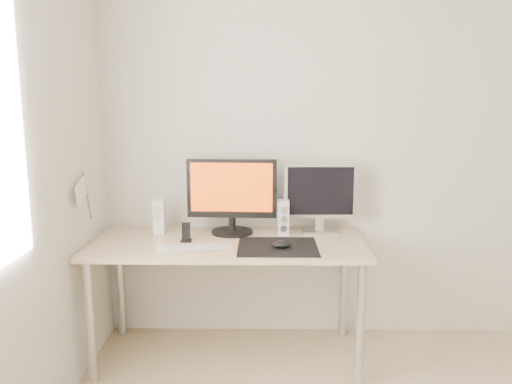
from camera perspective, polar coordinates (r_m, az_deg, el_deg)
name	(u,v)px	position (r m, az deg, el deg)	size (l,w,h in m)	color
wall_back	(376,148)	(3.30, 13.52, 4.95)	(3.50, 3.50, 0.00)	silver
mousepad	(278,247)	(2.84, 2.50, -6.26)	(0.45, 0.40, 0.00)	black
mouse	(281,245)	(2.81, 2.93, -6.02)	(0.11, 0.07, 0.04)	black
desk	(228,254)	(2.98, -3.23, -7.07)	(1.60, 0.70, 0.73)	#D1B587
main_monitor	(232,193)	(3.07, -2.78, -0.17)	(0.55, 0.27, 0.47)	black
second_monitor	(320,194)	(3.13, 7.33, -0.27)	(0.45, 0.16, 0.43)	#B9B9BC
speaker_left	(159,217)	(3.14, -10.98, -2.83)	(0.07, 0.08, 0.22)	white
speaker_right	(283,218)	(3.08, 3.14, -2.93)	(0.07, 0.08, 0.22)	white
keyboard	(196,248)	(2.82, -6.86, -6.33)	(0.44, 0.20, 0.02)	#BEBEC0
phone_dock	(186,236)	(2.97, -7.96, -4.96)	(0.06, 0.05, 0.11)	black
pennant	(83,192)	(2.91, -19.18, 0.00)	(0.01, 0.23, 0.29)	#A57F54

